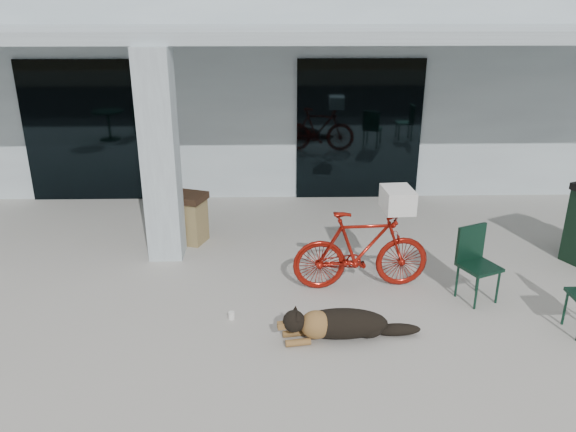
{
  "coord_description": "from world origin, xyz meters",
  "views": [
    {
      "loc": [
        0.16,
        -5.67,
        3.7
      ],
      "look_at": [
        0.34,
        1.33,
        1.0
      ],
      "focal_mm": 35.0,
      "sensor_mm": 36.0,
      "label": 1
    }
  ],
  "objects_px": {
    "cafe_chair_far_a": "(479,266)",
    "trash_receptacle": "(191,218)",
    "dog": "(342,322)",
    "bicycle": "(361,250)"
  },
  "relations": [
    {
      "from": "cafe_chair_far_a",
      "to": "trash_receptacle",
      "type": "relative_size",
      "value": 1.21
    },
    {
      "from": "dog",
      "to": "trash_receptacle",
      "type": "height_order",
      "value": "trash_receptacle"
    },
    {
      "from": "dog",
      "to": "cafe_chair_far_a",
      "type": "bearing_deg",
      "value": 15.45
    },
    {
      "from": "dog",
      "to": "bicycle",
      "type": "bearing_deg",
      "value": 63.67
    },
    {
      "from": "dog",
      "to": "cafe_chair_far_a",
      "type": "relative_size",
      "value": 1.25
    },
    {
      "from": "bicycle",
      "to": "dog",
      "type": "relative_size",
      "value": 1.5
    },
    {
      "from": "trash_receptacle",
      "to": "bicycle",
      "type": "bearing_deg",
      "value": -32.77
    },
    {
      "from": "dog",
      "to": "cafe_chair_far_a",
      "type": "height_order",
      "value": "cafe_chair_far_a"
    },
    {
      "from": "trash_receptacle",
      "to": "dog",
      "type": "bearing_deg",
      "value": -53.27
    },
    {
      "from": "bicycle",
      "to": "trash_receptacle",
      "type": "relative_size",
      "value": 2.26
    }
  ]
}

